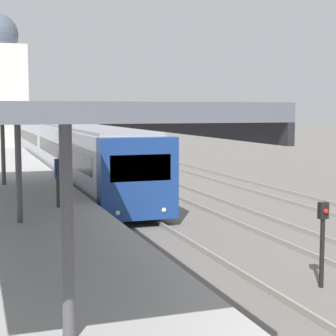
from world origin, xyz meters
TOP-DOWN VIEW (x-y plane):
  - platform_canopy at (-3.91, 10.45)m, footprint 4.00×19.58m
  - person_on_platform at (-2.57, 12.39)m, footprint 0.40×0.40m
  - train_near at (0.00, 38.84)m, footprint 2.61×51.98m
  - signal_post_near at (2.00, 5.81)m, footprint 0.20×0.21m

SIDE VIEW (x-z plane):
  - signal_post_near at x=2.00m, z-range 0.22..2.09m
  - train_near at x=0.00m, z-range 0.17..3.23m
  - person_on_platform at x=-2.57m, z-range 1.08..2.75m
  - platform_canopy at x=-3.91m, z-range 2.29..5.27m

